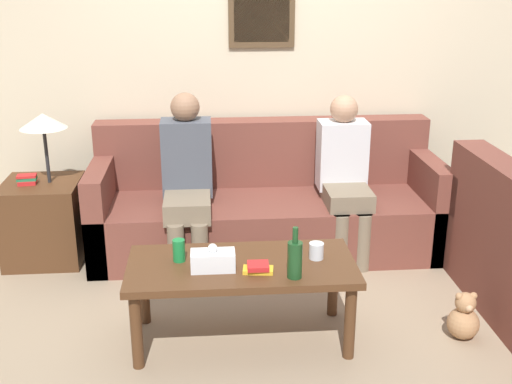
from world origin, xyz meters
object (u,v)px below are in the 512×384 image
wine_bottle (295,259)px  teddy_bear (464,318)px  person_right (345,172)px  coffee_table (242,274)px  person_left (187,176)px  couch_main (266,207)px  drinking_glass (316,251)px

wine_bottle → teddy_bear: size_ratio=0.98×
wine_bottle → person_right: 1.40m
coffee_table → wine_bottle: (0.26, -0.18, 0.17)m
person_left → person_right: bearing=3.1°
wine_bottle → teddy_bear: 1.07m
person_right → teddy_bear: (0.43, -1.20, -0.48)m
coffee_table → wine_bottle: bearing=-35.3°
wine_bottle → person_left: 1.36m
couch_main → person_left: bearing=-160.4°
wine_bottle → drinking_glass: (0.15, 0.21, -0.06)m
coffee_table → couch_main: bearing=78.7°
drinking_glass → teddy_bear: bearing=-8.1°
coffee_table → teddy_bear: coffee_table is taller
wine_bottle → person_right: person_right is taller
wine_bottle → drinking_glass: size_ratio=3.09×
person_left → drinking_glass: bearing=-55.1°
coffee_table → person_right: (0.79, 1.11, 0.20)m
coffee_table → drinking_glass: (0.41, 0.03, 0.11)m
drinking_glass → person_right: person_right is taller
drinking_glass → person_left: bearing=124.9°
drinking_glass → person_left: size_ratio=0.08×
person_right → drinking_glass: bearing=-109.4°
couch_main → person_left: size_ratio=2.11×
person_left → teddy_bear: bearing=-36.7°
drinking_glass → person_right: (0.38, 1.08, 0.10)m
wine_bottle → drinking_glass: bearing=55.2°
wine_bottle → coffee_table: bearing=144.7°
coffee_table → drinking_glass: 0.42m
person_right → couch_main: bearing=165.6°
wine_bottle → person_left: bearing=114.6°
coffee_table → wine_bottle: wine_bottle is taller
wine_bottle → teddy_bear: (0.96, 0.10, -0.44)m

